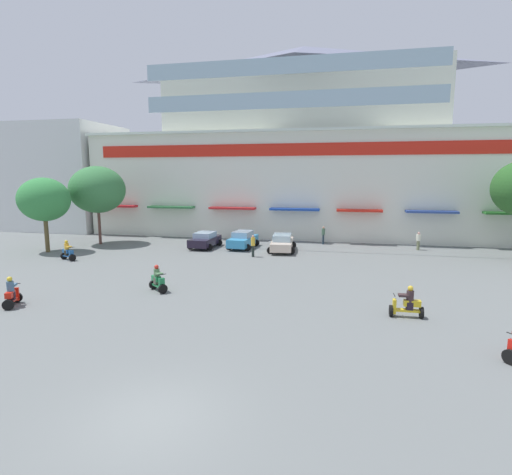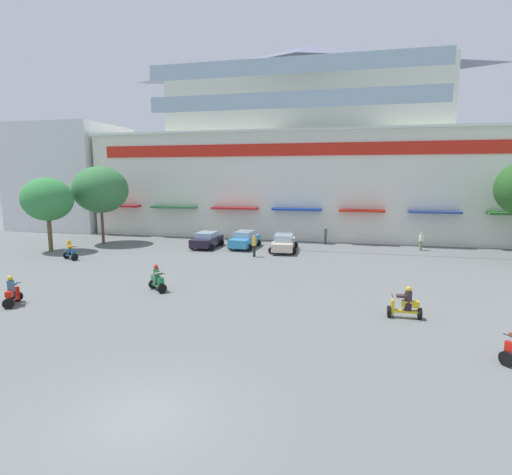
{
  "view_description": "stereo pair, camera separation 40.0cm",
  "coord_description": "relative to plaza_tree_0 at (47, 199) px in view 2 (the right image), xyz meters",
  "views": [
    {
      "loc": [
        4.88,
        -9.13,
        6.42
      ],
      "look_at": [
        -0.55,
        15.57,
        2.5
      ],
      "focal_mm": 28.5,
      "sensor_mm": 36.0,
      "label": 1
    },
    {
      "loc": [
        5.27,
        -9.04,
        6.42
      ],
      "look_at": [
        -0.55,
        15.57,
        2.5
      ],
      "focal_mm": 28.5,
      "sensor_mm": 36.0,
      "label": 2
    }
  ],
  "objects": [
    {
      "name": "colonial_building",
      "position": [
        19.41,
        16.43,
        4.31
      ],
      "size": [
        43.81,
        17.26,
        19.95
      ],
      "color": "silver",
      "rests_on": "ground"
    },
    {
      "name": "pedestrian_0",
      "position": [
        17.31,
        1.68,
        -3.39
      ],
      "size": [
        0.43,
        0.43,
        1.74
      ],
      "color": "#212B27",
      "rests_on": "ground"
    },
    {
      "name": "ground_plane",
      "position": [
        19.41,
        -6.85,
        -4.39
      ],
      "size": [
        128.0,
        128.0,
        0.0
      ],
      "primitive_type": "plane",
      "color": "slate"
    },
    {
      "name": "scooter_rider_2",
      "position": [
        8.44,
        -12.76,
        -3.76
      ],
      "size": [
        1.05,
        1.44,
        1.53
      ],
      "color": "black",
      "rests_on": "ground"
    },
    {
      "name": "pedestrian_2",
      "position": [
        22.39,
        8.82,
        -3.42
      ],
      "size": [
        0.43,
        0.43,
        1.67
      ],
      "color": "#24333E",
      "rests_on": "ground"
    },
    {
      "name": "flank_building_left",
      "position": [
        -8.57,
        14.49,
        1.71
      ],
      "size": [
        11.34,
        10.08,
        12.19
      ],
      "color": "silver",
      "rests_on": "ground"
    },
    {
      "name": "pedestrian_1",
      "position": [
        30.54,
        7.64,
        -3.51
      ],
      "size": [
        0.55,
        0.55,
        1.57
      ],
      "color": "#707754",
      "rests_on": "ground"
    },
    {
      "name": "parked_car_2",
      "position": [
        19.17,
        4.61,
        -3.66
      ],
      "size": [
        2.56,
        4.63,
        1.43
      ],
      "color": "beige",
      "rests_on": "ground"
    },
    {
      "name": "scooter_rider_0",
      "position": [
        3.86,
        -2.55,
        -3.76
      ],
      "size": [
        1.41,
        1.0,
        1.53
      ],
      "color": "black",
      "rests_on": "ground"
    },
    {
      "name": "parked_car_1",
      "position": [
        15.57,
        5.3,
        -3.63
      ],
      "size": [
        2.47,
        4.19,
        1.51
      ],
      "color": "#348CC0",
      "rests_on": "ground"
    },
    {
      "name": "plaza_tree_0",
      "position": [
        0.0,
        0.0,
        0.0
      ],
      "size": [
        4.34,
        3.7,
        6.2
      ],
      "color": "brown",
      "rests_on": "ground"
    },
    {
      "name": "parked_car_0",
      "position": [
        12.24,
        4.73,
        -3.67
      ],
      "size": [
        2.44,
        3.99,
        1.39
      ],
      "color": "black",
      "rests_on": "ground"
    },
    {
      "name": "scooter_rider_3",
      "position": [
        14.26,
        -8.78,
        -3.76
      ],
      "size": [
        1.34,
        1.22,
        1.49
      ],
      "color": "black",
      "rests_on": "ground"
    },
    {
      "name": "plaza_tree_2",
      "position": [
        2.0,
        4.49,
        0.68
      ],
      "size": [
        5.02,
        4.96,
        7.21
      ],
      "color": "brown",
      "rests_on": "ground"
    },
    {
      "name": "scooter_rider_7",
      "position": [
        27.19,
        -10.21,
        -3.78
      ],
      "size": [
        1.47,
        0.54,
        1.48
      ],
      "color": "black",
      "rests_on": "ground"
    }
  ]
}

